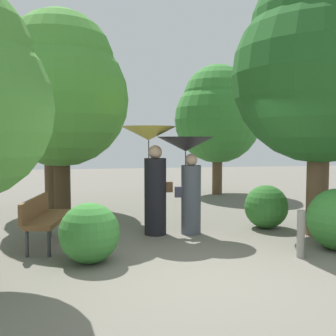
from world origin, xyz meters
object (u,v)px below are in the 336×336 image
Objects in this scene: tree_near_left at (60,88)px; person_right at (188,164)px; tree_near_right at (218,113)px; tree_mid_right at (321,61)px; path_marker_post at (301,234)px; tree_mid_left at (51,80)px; park_bench at (44,216)px; person_left at (152,163)px.

person_right is at bearing -33.92° from tree_near_left.
tree_mid_right is at bearing -88.84° from tree_near_right.
tree_mid_left is at bearing 128.91° from path_marker_post.
park_bench is (-2.62, -0.37, -0.84)m from person_right.
path_marker_post is at bearing -138.59° from person_left.
tree_mid_right is at bearing -24.28° from tree_near_left.
tree_near_left is 5.98m from tree_near_right.
path_marker_post is at bearing -148.90° from person_right.
tree_near_left reaches higher than person_left.
person_left is 0.68m from person_right.
person_left is 2.84m from tree_near_left.
tree_mid_left is 6.49m from tree_mid_right.
person_right is 0.37× the size of tree_mid_left.
tree_near_right is at bearing 82.51° from path_marker_post.
tree_mid_right reaches higher than path_marker_post.
tree_mid_left is at bearing 28.25° from person_left.
tree_mid_right is (3.08, -0.62, 1.90)m from person_left.
park_bench is at bearing -94.58° from tree_near_left.
tree_near_right is (4.75, 3.63, -0.26)m from tree_near_left.
tree_mid_right is (4.86, -2.19, 0.34)m from tree_near_left.
tree_near_right is at bearing -28.59° from person_right.
tree_mid_left is (-5.10, -1.96, 0.65)m from tree_near_right.
person_right is at bearing -72.89° from park_bench.
park_bench is at bearing -130.98° from tree_near_right.
tree_near_left is (-2.46, 1.65, 1.59)m from person_right.
park_bench is 0.31× the size of tree_mid_left.
park_bench is at bearing 178.04° from tree_mid_right.
person_right is at bearing -113.44° from tree_near_right.
person_right is 0.44× the size of tree_near_right.
path_marker_post is (2.03, -1.92, -1.01)m from person_left.
tree_near_right reaches higher than person_right.
path_marker_post is (-1.05, -1.30, -2.91)m from tree_mid_right.
path_marker_post is at bearing -101.31° from park_bench.
tree_near_left is at bearing 50.93° from person_right.
person_left is 2.97m from path_marker_post.
path_marker_post is (3.97, -1.47, -0.14)m from park_bench.
tree_near_left is at bearing 155.72° from tree_mid_right.
person_left reaches higher than path_marker_post.
person_left is 0.48× the size of tree_near_right.
person_right is at bearing -49.68° from tree_mid_left.
person_left is at bearing 136.57° from path_marker_post.
person_right is 1.20× the size of park_bench.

